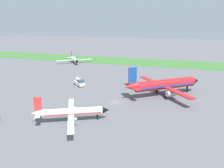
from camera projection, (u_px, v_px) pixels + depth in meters
The scene contains 7 objects.
ground_plane at pixel (115, 102), 79.54m from camera, with size 600.00×600.00×0.00m, color slate.
grass_taxiway_strip at pixel (154, 63), 153.33m from camera, with size 360.00×28.00×0.08m, color #3D7533.
airplane_foreground_turboprop at pixel (71, 112), 63.56m from camera, with size 19.46×22.36×7.35m.
airplane_taxiing_turboprop at pixel (74, 59), 151.16m from camera, with size 18.80×16.79×6.90m.
airplane_midfield_jet at pixel (164, 85), 85.61m from camera, with size 26.63×26.02×11.34m.
fuel_truck_midfield at pixel (79, 82), 98.94m from camera, with size 6.54×5.98×3.29m.
baggage_cart_by_runway at pixel (79, 79), 108.90m from camera, with size 2.93×2.91×0.90m.
Camera 1 is at (23.14, -71.58, 26.56)m, focal length 37.77 mm.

